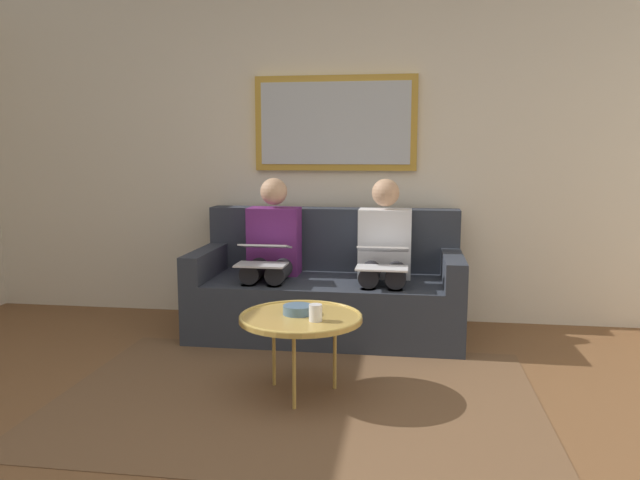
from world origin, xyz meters
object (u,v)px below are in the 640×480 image
bowl (298,310)px  person_right (271,251)px  coffee_table (301,318)px  cup (316,313)px  framed_mirror (335,123)px  laptop_silver (263,254)px  couch (328,290)px  laptop_white (383,257)px  person_left (384,254)px

bowl → person_right: person_right is taller
coffee_table → cup: 0.14m
coffee_table → framed_mirror: bearing=-89.6°
person_right → laptop_silver: (0.00, 0.25, 0.02)m
cup → couch: bearing=-85.3°
cup → laptop_silver: laptop_silver is taller
laptop_white → person_right: size_ratio=0.30×
bowl → laptop_white: 0.98m
person_right → framed_mirror: bearing=-132.1°
couch → laptop_silver: bearing=37.5°
person_left → bowl: bearing=69.3°
framed_mirror → cup: 2.00m
coffee_table → bowl: bearing=-59.1°
coffee_table → laptop_silver: 1.01m
couch → framed_mirror: size_ratio=1.53×
coffee_table → laptop_silver: (0.42, -0.90, 0.19)m
couch → framed_mirror: bearing=-90.0°
cup → person_left: (-0.31, -1.24, 0.12)m
couch → coffee_table: size_ratio=2.86×
couch → coffee_table: (-0.01, 1.22, 0.12)m
couch → coffee_table: 1.22m
person_left → laptop_white: person_left is taller
framed_mirror → bowl: bearing=89.7°
person_left → person_right: 0.82m
framed_mirror → person_right: size_ratio=1.11×
cup → laptop_white: size_ratio=0.26×
coffee_table → laptop_silver: bearing=-64.8°
couch → person_right: 0.51m
person_left → person_right: (0.82, 0.00, 0.00)m
couch → laptop_silver: size_ratio=5.61×
cup → laptop_white: laptop_white is taller
couch → coffee_table: couch is taller
person_left → laptop_silver: (0.82, 0.25, 0.02)m
framed_mirror → person_left: 1.12m
coffee_table → cup: cup is taller
framed_mirror → person_left: framed_mirror is taller
coffee_table → laptop_silver: size_ratio=1.96×
framed_mirror → laptop_white: framed_mirror is taller
framed_mirror → laptop_silver: 1.23m
coffee_table → person_left: person_left is taller
couch → bowl: bearing=89.5°
framed_mirror → cup: bearing=93.6°
person_right → person_left: bearing=180.0°
cup → person_right: 1.34m
bowl → laptop_white: size_ratio=0.48×
couch → laptop_white: bearing=142.7°
cup → laptop_silver: (0.52, -0.99, 0.14)m
coffee_table → bowl: 0.06m
cup → laptop_white: (-0.31, -0.99, 0.13)m
coffee_table → bowl: (0.02, -0.04, 0.04)m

